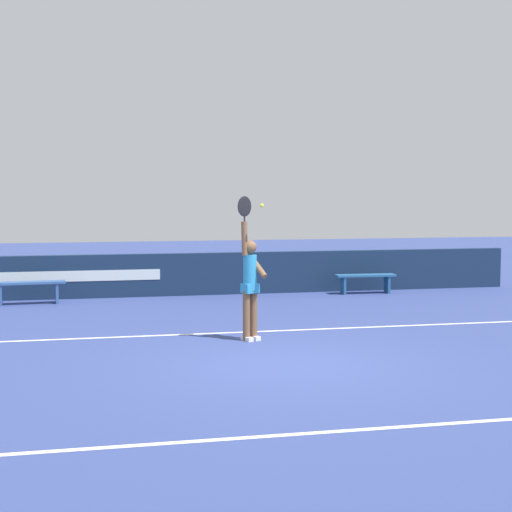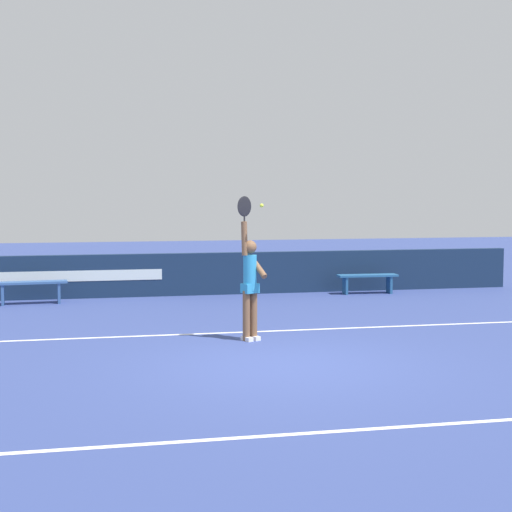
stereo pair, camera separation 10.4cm
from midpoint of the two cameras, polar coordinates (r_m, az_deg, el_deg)
The scene contains 7 objects.
ground_plane at distance 11.34m, azimuth 2.02°, elevation -7.96°, with size 60.00×60.00×0.00m, color navy.
court_lines at distance 11.13m, azimuth 2.31°, elevation -8.19°, with size 11.07×5.99×0.00m.
back_wall at distance 19.00m, azimuth -4.10°, elevation -1.32°, with size 15.95×0.22×1.03m.
tennis_player at distance 13.00m, azimuth -0.68°, elevation -1.84°, with size 0.50×0.46×2.43m.
tennis_ball at distance 12.69m, azimuth 0.20°, elevation 3.73°, with size 0.06×0.06×0.06m.
courtside_bench_near at distance 18.07m, azimuth -16.51°, elevation -2.20°, with size 1.61×0.47×0.51m.
courtside_bench_far at distance 19.39m, azimuth 7.89°, elevation -1.68°, with size 1.51×0.42×0.48m.
Camera 1 is at (-2.85, -10.69, 2.46)m, focal length 54.41 mm.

